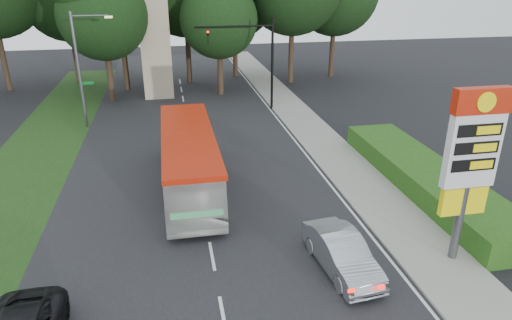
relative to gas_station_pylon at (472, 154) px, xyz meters
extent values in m
cube|color=black|center=(-9.20, 10.01, -4.44)|extent=(14.00, 80.00, 0.02)
cube|color=gray|center=(-0.70, 10.01, -4.39)|extent=(3.00, 80.00, 0.12)
cube|color=#193814|center=(-18.70, 16.01, -4.44)|extent=(5.00, 50.00, 0.02)
cube|color=#234612|center=(2.30, 6.01, -3.85)|extent=(3.00, 14.00, 1.20)
cylinder|color=#59595E|center=(0.00, 0.01, -2.85)|extent=(0.32, 0.32, 3.20)
cube|color=yellow|center=(0.00, 0.01, -1.85)|extent=(1.80, 0.25, 1.10)
cube|color=silver|center=(0.00, 0.01, 0.15)|extent=(2.00, 0.35, 2.80)
cube|color=#AD1D09|center=(0.00, 0.01, 1.95)|extent=(2.10, 0.40, 0.90)
cylinder|color=yellow|center=(0.00, -0.21, 1.95)|extent=(0.70, 0.05, 0.70)
cube|color=black|center=(0.00, -0.18, 0.95)|extent=(1.70, 0.04, 0.45)
cube|color=black|center=(0.00, -0.18, 0.30)|extent=(1.70, 0.04, 0.45)
cube|color=black|center=(0.00, -0.18, -0.35)|extent=(1.70, 0.04, 0.45)
cylinder|color=black|center=(-2.20, 22.01, -0.85)|extent=(0.20, 0.20, 7.20)
cylinder|color=black|center=(-5.20, 22.01, 2.15)|extent=(6.00, 0.14, 0.14)
imported|color=black|center=(-7.20, 22.01, 1.90)|extent=(0.18, 0.22, 1.10)
sphere|color=#FF0C05|center=(-7.20, 21.86, 1.80)|extent=(0.18, 0.18, 0.18)
cylinder|color=#59595E|center=(-16.40, 20.01, -0.45)|extent=(0.20, 0.20, 8.00)
cylinder|color=#59595E|center=(-15.20, 20.01, 3.25)|extent=(2.40, 0.12, 0.12)
cube|color=#FFE599|center=(-14.00, 20.01, 3.15)|extent=(0.50, 0.22, 0.14)
cube|color=#0C591E|center=(-15.95, 20.01, -1.25)|extent=(0.85, 0.04, 0.22)
cube|color=#0C591E|center=(-16.40, 20.46, -1.55)|extent=(0.04, 0.85, 0.22)
cube|color=tan|center=(-11.20, 28.01, 0.05)|extent=(2.50, 2.50, 9.00)
cylinder|color=#2D2116|center=(-25.20, 33.01, -1.30)|extent=(0.50, 0.50, 6.30)
cylinder|color=#2D2116|center=(-19.20, 35.01, -1.75)|extent=(0.50, 0.50, 5.40)
cylinder|color=#2D2116|center=(-14.20, 31.01, -1.21)|extent=(0.50, 0.50, 6.48)
cylinder|color=#2D2116|center=(-8.20, 33.01, -1.48)|extent=(0.50, 0.50, 5.94)
cylinder|color=#2D2116|center=(-3.20, 35.01, -1.84)|extent=(0.50, 0.50, 5.22)
cylinder|color=#2D2116|center=(1.80, 31.01, -1.39)|extent=(0.50, 0.50, 6.12)
cylinder|color=#2D2116|center=(6.80, 33.01, -1.66)|extent=(0.50, 0.50, 5.58)
cylinder|color=#2D2116|center=(-15.20, 27.01, -2.11)|extent=(0.50, 0.50, 4.68)
sphere|color=black|center=(-15.20, 27.01, 2.70)|extent=(7.28, 7.28, 7.28)
cylinder|color=#2D2116|center=(-5.70, 27.51, -2.29)|extent=(0.50, 0.50, 4.32)
sphere|color=black|center=(-5.70, 27.51, 2.15)|extent=(6.72, 6.72, 6.72)
imported|color=beige|center=(-9.64, 8.39, -2.94)|extent=(2.54, 10.80, 3.01)
imported|color=#ACAEB4|center=(-4.50, 0.24, -3.74)|extent=(1.94, 4.45, 1.42)
camera|label=1|loc=(-10.41, -13.25, 6.00)|focal=32.00mm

